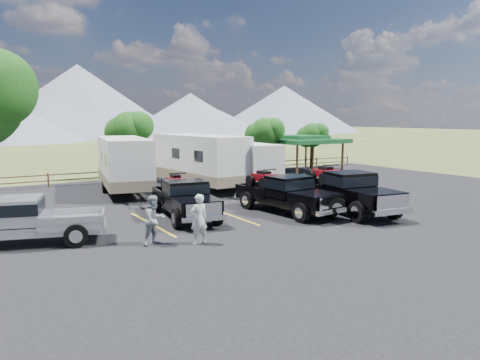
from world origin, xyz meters
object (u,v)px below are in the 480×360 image
rig_right (346,190)px  pickup_silver (24,220)px  person_a (199,219)px  trailer_center (200,161)px  trailer_right (243,164)px  rig_center (285,193)px  pavilion (302,140)px  rig_left (184,197)px  trailer_left (124,164)px  person_b (154,220)px

rig_right → pickup_silver: bearing=-178.9°
pickup_silver → person_a: size_ratio=3.27×
trailer_center → pickup_silver: bearing=-147.6°
trailer_right → person_a: 14.53m
trailer_center → pickup_silver: 14.84m
pickup_silver → trailer_right: bearing=135.1°
rig_center → trailer_right: (2.67, 8.33, 0.59)m
pavilion → rig_left: size_ratio=0.99×
rig_left → trailer_center: trailer_center is taller
pickup_silver → person_a: person_a is taller
trailer_left → rig_center: bearing=-54.0°
trailer_right → pickup_silver: (-14.63, -8.05, -0.66)m
person_b → pavilion: bearing=23.4°
rig_center → person_b: rig_center is taller
pavilion → rig_center: (-12.31, -14.02, -1.74)m
trailer_left → person_b: trailer_left is taller
pavilion → rig_left: bearing=-144.0°
pickup_silver → rig_center: bearing=105.0°
trailer_left → trailer_center: (4.79, -1.10, 0.06)m
pavilion → trailer_right: size_ratio=0.71×
trailer_center → trailer_right: (2.85, -0.94, -0.29)m
rig_right → person_a: (-9.10, -1.66, -0.14)m
trailer_left → trailer_center: 4.91m
trailer_left → rig_right: bearing=-46.3°
pickup_silver → rig_right: bearing=99.8°
person_b → trailer_left: bearing=61.8°
rig_left → person_b: 4.86m
rig_right → person_b: rig_right is taller
pavilion → pickup_silver: (-24.26, -13.74, -1.82)m
pavilion → trailer_right: pavilion is taller
rig_right → pickup_silver: rig_right is taller
trailer_center → person_a: (-6.15, -12.32, -0.92)m
rig_right → pavilion: bearing=65.9°
rig_center → pickup_silver: size_ratio=1.02×
person_a → pavilion: bearing=-138.8°
rig_center → trailer_left: (-4.97, 10.37, 0.81)m
pavilion → rig_center: bearing=-131.3°
person_a → pickup_silver: bearing=-32.0°
person_b → trailer_center: bearing=41.0°
rig_right → person_b: size_ratio=3.75×
rig_left → trailer_right: 10.12m
trailer_right → pickup_silver: bearing=-146.5°
rig_center → pavilion: bearing=43.3°
trailer_left → trailer_right: bearing=-4.5°
rig_center → trailer_right: bearing=66.8°
pavilion → person_b: size_ratio=3.29×
pavilion → trailer_center: 13.39m
rig_right → pickup_silver: (-14.73, 1.67, -0.17)m
person_b → rig_right: bearing=-10.8°
rig_left → trailer_left: size_ratio=0.63×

